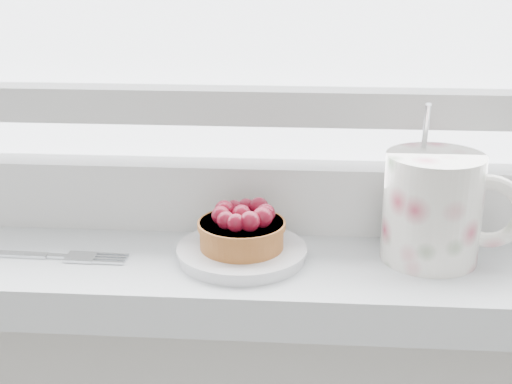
# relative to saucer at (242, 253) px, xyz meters

# --- Properties ---
(saucer) EXTENTS (0.12, 0.12, 0.01)m
(saucer) POSITION_rel_saucer_xyz_m (0.00, 0.00, 0.00)
(saucer) COLOR silver
(saucer) RESTS_ON windowsill
(raspberry_tart) EXTENTS (0.08, 0.08, 0.04)m
(raspberry_tart) POSITION_rel_saucer_xyz_m (0.00, -0.00, 0.03)
(raspberry_tart) COLOR brown
(raspberry_tart) RESTS_ON saucer
(floral_mug) EXTENTS (0.14, 0.11, 0.15)m
(floral_mug) POSITION_rel_saucer_xyz_m (0.18, 0.01, 0.05)
(floral_mug) COLOR silver
(floral_mug) RESTS_ON windowsill
(fork) EXTENTS (0.18, 0.02, 0.00)m
(fork) POSITION_rel_saucer_xyz_m (-0.20, -0.01, -0.00)
(fork) COLOR silver
(fork) RESTS_ON windowsill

